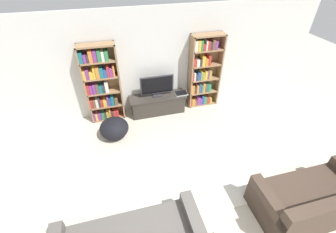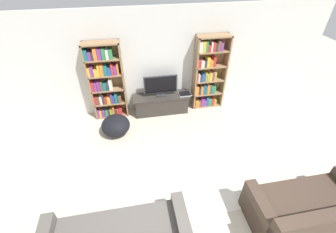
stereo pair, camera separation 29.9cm
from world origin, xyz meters
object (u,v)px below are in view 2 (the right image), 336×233
beanbag_ottoman (116,125)px  tv_stand (161,104)px  laptop (185,94)px  television (161,85)px  bookshelf_right (208,74)px  couch_right_sofa (308,211)px  bookshelf_left (106,82)px

beanbag_ottoman → tv_stand: bearing=29.2°
tv_stand → laptop: laptop is taller
television → bookshelf_right: bearing=4.0°
tv_stand → beanbag_ottoman: tv_stand is taller
bookshelf_right → couch_right_sofa: bookshelf_right is taller
bookshelf_right → beanbag_ottoman: 2.67m
television → laptop: bearing=-6.0°
couch_right_sofa → tv_stand: bearing=117.7°
bookshelf_right → laptop: size_ratio=6.03×
television → beanbag_ottoman: television is taller
bookshelf_right → laptop: (-0.63, -0.15, -0.44)m
bookshelf_left → bookshelf_right: 2.58m
bookshelf_right → beanbag_ottoman: size_ratio=2.93×
bookshelf_left → television: bookshelf_left is taller
tv_stand → bookshelf_right: bearing=5.1°
bookshelf_right → beanbag_ottoman: bookshelf_right is taller
tv_stand → television: 0.55m
television → bookshelf_left: bearing=176.4°
laptop → beanbag_ottoman: (-1.82, -0.63, -0.28)m
tv_stand → couch_right_sofa: couch_right_sofa is taller
laptop → beanbag_ottoman: bearing=-161.0°
tv_stand → laptop: size_ratio=4.51×
couch_right_sofa → bookshelf_right: bearing=98.8°
laptop → bookshelf_left: bearing=175.6°
bookshelf_right → television: 1.27m
bookshelf_left → beanbag_ottoman: 1.08m
couch_right_sofa → laptop: bearing=109.1°
bookshelf_left → couch_right_sofa: (3.13, -3.54, -0.69)m
bookshelf_right → laptop: bookshelf_right is taller
bookshelf_left → tv_stand: 1.52m
laptop → couch_right_sofa: size_ratio=0.18×
bookshelf_left → laptop: bearing=-4.4°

